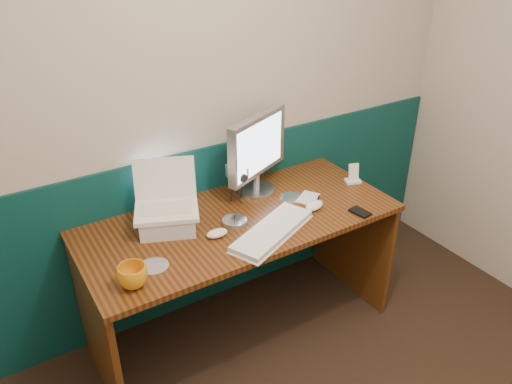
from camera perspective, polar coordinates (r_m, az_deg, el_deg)
back_wall at (r=2.55m, az=-8.37°, el=9.74°), size 3.50×0.04×2.50m
wainscot at (r=2.87m, az=-7.21°, el=-4.59°), size 3.48×0.02×1.00m
desk at (r=2.72m, az=-1.69°, el=-9.70°), size 1.60×0.70×0.75m
laptop_riser at (r=2.44m, az=-10.07°, el=-3.24°), size 0.32×0.30×0.09m
laptop at (r=2.35m, az=-10.42°, el=0.24°), size 0.36×0.33×0.25m
monitor at (r=2.65m, az=0.04°, el=4.42°), size 0.47×0.30×0.45m
keyboard at (r=2.38m, az=1.86°, el=-4.54°), size 0.51×0.35×0.03m
mouse_right at (r=2.59m, az=6.68°, el=-1.55°), size 0.13×0.10×0.04m
mouse_left at (r=2.37m, az=-4.48°, el=-4.73°), size 0.11×0.07×0.04m
mug at (r=2.11m, az=-13.93°, el=-9.31°), size 0.13×0.13×0.10m
camcorder at (r=2.61m, az=-2.16°, el=0.74°), size 0.09×0.12×0.18m
cd_spindle at (r=2.46m, az=-2.45°, el=-3.41°), size 0.12×0.12×0.03m
cd_loose_a at (r=2.23m, az=-11.56°, el=-8.24°), size 0.13×0.13×0.00m
cd_loose_b at (r=2.69m, az=4.04°, el=-0.62°), size 0.13×0.13×0.00m
pen at (r=2.66m, az=7.01°, el=-1.11°), size 0.10×0.10×0.01m
papers at (r=2.69m, az=5.96°, el=-0.68°), size 0.17×0.15×0.00m
dock at (r=2.89m, az=10.99°, el=1.26°), size 0.10×0.09×0.02m
music_player at (r=2.87m, az=11.10°, el=2.26°), size 0.06×0.04×0.10m
pda at (r=2.60m, az=11.81°, el=-2.27°), size 0.08×0.11×0.01m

